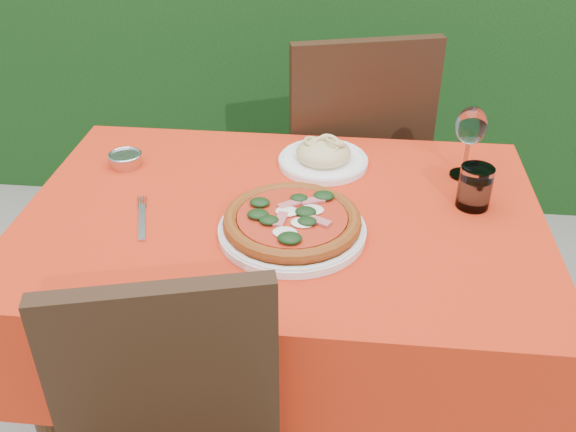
# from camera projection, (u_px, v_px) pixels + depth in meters

# --- Properties ---
(ground) EXTENTS (60.00, 60.00, 0.00)m
(ground) POSITION_uv_depth(u_px,v_px,m) (283.00, 418.00, 1.96)
(ground) COLOR slate
(ground) RESTS_ON ground
(dining_table) EXTENTS (1.26, 0.86, 0.75)m
(dining_table) POSITION_uv_depth(u_px,v_px,m) (282.00, 261.00, 1.64)
(dining_table) COLOR #422615
(dining_table) RESTS_ON ground
(chair_far) EXTENTS (0.56, 0.56, 1.01)m
(chair_far) POSITION_uv_depth(u_px,v_px,m) (351.00, 156.00, 2.16)
(chair_far) COLOR black
(chair_far) RESTS_ON ground
(pizza_plate) EXTENTS (0.37, 0.37, 0.06)m
(pizza_plate) POSITION_uv_depth(u_px,v_px,m) (292.00, 224.00, 1.46)
(pizza_plate) COLOR white
(pizza_plate) RESTS_ON dining_table
(pasta_plate) EXTENTS (0.24, 0.24, 0.07)m
(pasta_plate) POSITION_uv_depth(u_px,v_px,m) (323.00, 156.00, 1.75)
(pasta_plate) COLOR white
(pasta_plate) RESTS_ON dining_table
(water_glass) EXTENTS (0.08, 0.08, 0.11)m
(water_glass) POSITION_uv_depth(u_px,v_px,m) (475.00, 189.00, 1.55)
(water_glass) COLOR silver
(water_glass) RESTS_ON dining_table
(wine_glass) EXTENTS (0.08, 0.08, 0.20)m
(wine_glass) POSITION_uv_depth(u_px,v_px,m) (471.00, 129.00, 1.63)
(wine_glass) COLOR silver
(wine_glass) RESTS_ON dining_table
(fork) EXTENTS (0.09, 0.21, 0.01)m
(fork) POSITION_uv_depth(u_px,v_px,m) (142.00, 222.00, 1.51)
(fork) COLOR silver
(fork) RESTS_ON dining_table
(steel_ramekin) EXTENTS (0.08, 0.08, 0.03)m
(steel_ramekin) POSITION_uv_depth(u_px,v_px,m) (126.00, 160.00, 1.75)
(steel_ramekin) COLOR silver
(steel_ramekin) RESTS_ON dining_table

